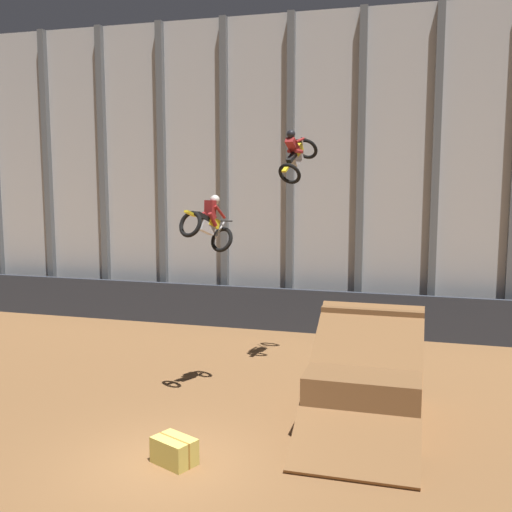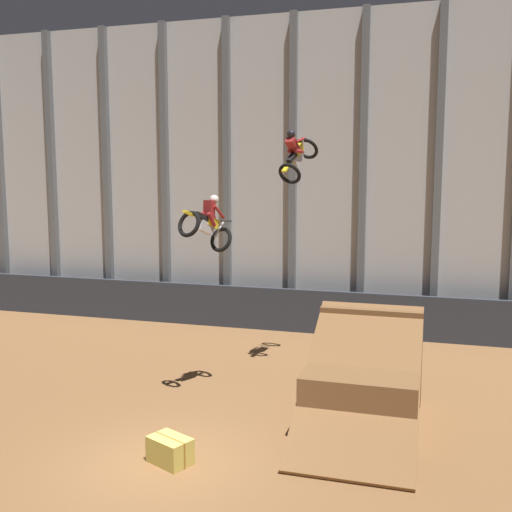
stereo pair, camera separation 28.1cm
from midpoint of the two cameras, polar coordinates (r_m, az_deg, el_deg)
ground_plane at (r=13.58m, az=-8.54°, el=-18.96°), size 60.00×60.00×0.00m
arena_back_wall at (r=24.14m, az=3.93°, el=7.83°), size 32.00×0.40×12.37m
lower_barrier at (r=23.71m, az=3.28°, el=-5.16°), size 31.36×0.20×1.70m
dirt_ramp at (r=15.59m, az=10.82°, el=-11.78°), size 2.72×5.07×2.71m
rider_bike_left_air at (r=16.30m, az=-4.18°, el=3.07°), size 1.26×1.82×1.65m
rider_bike_right_air at (r=18.67m, az=4.33°, el=9.58°), size 1.14×1.86×1.70m
hay_bale_trackside at (r=13.46m, az=-7.56°, el=-17.86°), size 1.07×0.92×0.57m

